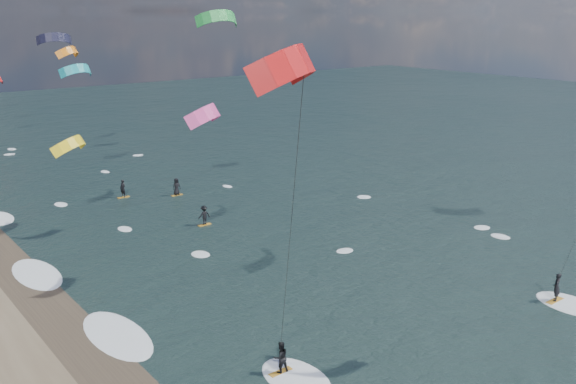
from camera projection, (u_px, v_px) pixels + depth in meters
kitesurfer_near_b at (299, 191)px, 23.15m from camera, size 6.95×8.93×16.08m
far_kitesurfers at (177, 200)px, 55.56m from camera, size 5.37×12.12×1.70m
bg_kite_field at (59, 64)px, 62.23m from camera, size 11.81×79.04×10.50m
shoreline_surf at (108, 340)px, 33.53m from camera, size 2.40×79.40×0.11m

